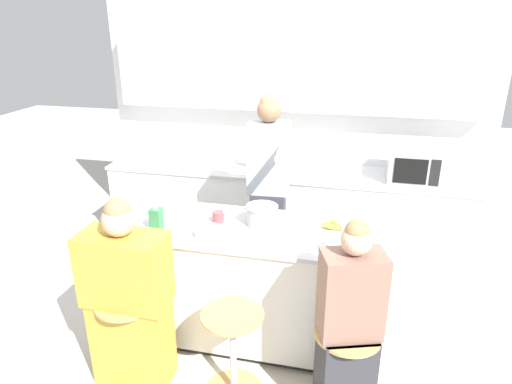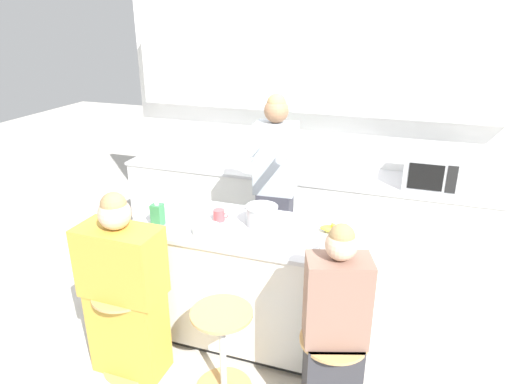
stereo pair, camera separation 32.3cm
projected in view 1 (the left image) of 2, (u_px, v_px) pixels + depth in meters
name	position (u px, v px, depth m)	size (l,w,h in m)	color
ground_plane	(254.00, 335.00, 3.61)	(16.00, 16.00, 0.00)	beige
wall_back	(293.00, 100.00, 4.66)	(3.98, 0.22, 2.70)	white
back_counter	(286.00, 210.00, 4.77)	(3.69, 0.66, 0.89)	white
kitchen_island	(254.00, 283.00, 3.44)	(1.78, 0.73, 0.94)	black
bar_stool_leftmost	(130.00, 335.00, 3.07)	(0.40, 0.40, 0.63)	tan
bar_stool_center	(233.00, 348.00, 2.94)	(0.40, 0.40, 0.63)	tan
bar_stool_rightmost	(345.00, 368.00, 2.78)	(0.40, 0.40, 0.63)	tan
person_cooking	(268.00, 200.00, 3.83)	(0.37, 0.56, 1.80)	#383842
person_wrapped_blanket	(128.00, 301.00, 2.97)	(0.55, 0.29, 1.35)	gold
person_seated_near	(348.00, 334.00, 2.68)	(0.41, 0.35, 1.36)	#333338
cooking_pot	(262.00, 215.00, 3.29)	(0.32, 0.23, 0.15)	#B7BABC
fruit_bowl	(209.00, 232.00, 3.14)	(0.19, 0.19, 0.06)	white
mixing_bowl_steel	(339.00, 248.00, 2.91)	(0.18, 0.18, 0.08)	white
coffee_cup_near	(218.00, 217.00, 3.34)	(0.12, 0.08, 0.09)	#DB4C51
banana_bunch	(332.00, 225.00, 3.25)	(0.19, 0.13, 0.06)	yellow
juice_carton	(156.00, 219.00, 3.21)	(0.08, 0.08, 0.18)	#38844C
microwave	(413.00, 165.00, 4.27)	(0.47, 0.40, 0.31)	#B2B5B7
potted_plant	(253.00, 153.00, 4.62)	(0.21, 0.21, 0.28)	#A86042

